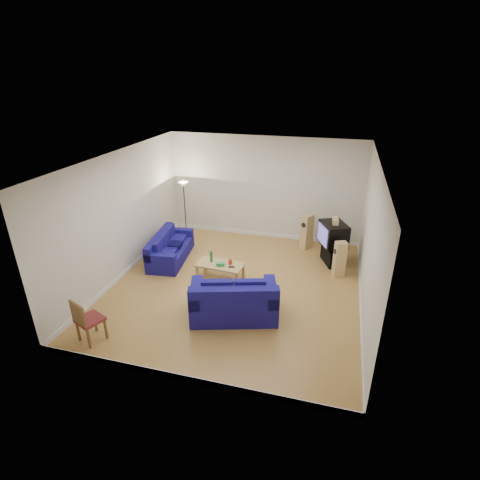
% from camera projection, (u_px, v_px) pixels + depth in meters
% --- Properties ---
extents(room, '(6.01, 6.51, 3.21)m').
position_uv_depth(room, '(236.00, 230.00, 8.75)').
color(room, olive).
rests_on(room, ground).
extents(sofa_three_seat, '(1.07, 2.03, 0.75)m').
position_uv_depth(sofa_three_seat, '(169.00, 250.00, 10.62)').
color(sofa_three_seat, '#0D0952').
rests_on(sofa_three_seat, ground).
extents(sofa_loveseat, '(2.08, 1.53, 0.93)m').
position_uv_depth(sofa_loveseat, '(234.00, 303.00, 8.09)').
color(sofa_loveseat, '#0D0952').
rests_on(sofa_loveseat, ground).
extents(coffee_table, '(1.23, 0.69, 0.43)m').
position_uv_depth(coffee_table, '(220.00, 266.00, 9.57)').
color(coffee_table, tan).
rests_on(coffee_table, ground).
extents(bottle, '(0.09, 0.09, 0.30)m').
position_uv_depth(bottle, '(211.00, 256.00, 9.60)').
color(bottle, '#197233').
rests_on(bottle, coffee_table).
extents(tissue_box, '(0.22, 0.15, 0.08)m').
position_uv_depth(tissue_box, '(221.00, 264.00, 9.44)').
color(tissue_box, green).
rests_on(tissue_box, coffee_table).
extents(red_canister, '(0.12, 0.12, 0.13)m').
position_uv_depth(red_canister, '(230.00, 262.00, 9.52)').
color(red_canister, red).
rests_on(red_canister, coffee_table).
extents(remote, '(0.16, 0.07, 0.02)m').
position_uv_depth(remote, '(232.00, 267.00, 9.38)').
color(remote, black).
rests_on(remote, coffee_table).
extents(tv_stand, '(0.70, 0.89, 0.48)m').
position_uv_depth(tv_stand, '(333.00, 255.00, 10.44)').
color(tv_stand, black).
rests_on(tv_stand, ground).
extents(av_receiver, '(0.40, 0.47, 0.10)m').
position_uv_depth(av_receiver, '(333.00, 245.00, 10.36)').
color(av_receiver, black).
rests_on(av_receiver, tv_stand).
extents(television, '(0.88, 0.99, 0.63)m').
position_uv_depth(television, '(333.00, 234.00, 10.13)').
color(television, black).
rests_on(television, av_receiver).
extents(centre_speaker, '(0.18, 0.39, 0.13)m').
position_uv_depth(centre_speaker, '(335.00, 221.00, 9.99)').
color(centre_speaker, '#D5B472').
rests_on(centre_speaker, television).
extents(speaker_left, '(0.39, 0.40, 1.07)m').
position_uv_depth(speaker_left, '(307.00, 232.00, 11.19)').
color(speaker_left, '#D5B472').
rests_on(speaker_left, ground).
extents(speaker_right, '(0.35, 0.31, 0.96)m').
position_uv_depth(speaker_right, '(340.00, 259.00, 9.68)').
color(speaker_right, '#D5B472').
rests_on(speaker_right, ground).
extents(floor_lamp, '(0.31, 0.31, 1.84)m').
position_uv_depth(floor_lamp, '(184.00, 192.00, 11.50)').
color(floor_lamp, black).
rests_on(floor_lamp, ground).
extents(dining_chair, '(0.60, 0.60, 0.96)m').
position_uv_depth(dining_chair, '(86.00, 319.00, 7.27)').
color(dining_chair, brown).
rests_on(dining_chair, ground).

